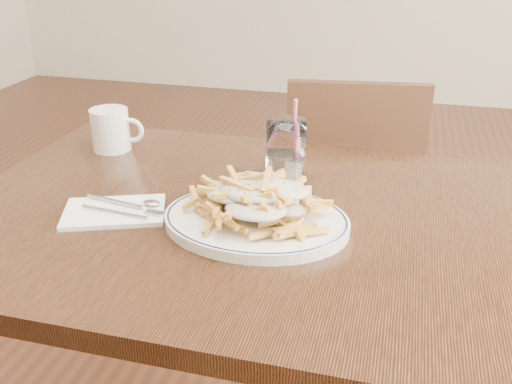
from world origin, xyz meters
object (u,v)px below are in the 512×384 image
(fries_plate, at_px, (256,221))
(water_glass, at_px, (286,155))
(coffee_mug, at_px, (112,130))
(chair_far, at_px, (350,190))
(loaded_fries, at_px, (256,196))
(table, at_px, (261,248))

(fries_plate, distance_m, water_glass, 0.22)
(fries_plate, height_order, water_glass, water_glass)
(coffee_mug, bearing_deg, chair_far, 41.67)
(coffee_mug, bearing_deg, water_glass, -9.81)
(loaded_fries, xyz_separation_m, coffee_mug, (-0.44, 0.29, -0.01))
(chair_far, height_order, fries_plate, chair_far)
(loaded_fries, xyz_separation_m, water_glass, (0.01, 0.21, -0.00))
(table, xyz_separation_m, water_glass, (0.01, 0.16, 0.14))
(water_glass, distance_m, coffee_mug, 0.45)
(chair_far, height_order, water_glass, water_glass)
(fries_plate, height_order, loaded_fries, loaded_fries)
(chair_far, relative_size, water_glass, 4.64)
(table, relative_size, loaded_fries, 3.88)
(chair_far, bearing_deg, loaded_fries, -97.60)
(table, height_order, water_glass, water_glass)
(table, xyz_separation_m, loaded_fries, (0.00, -0.06, 0.14))
(fries_plate, xyz_separation_m, water_glass, (0.01, 0.21, 0.05))
(table, distance_m, coffee_mug, 0.51)
(loaded_fries, bearing_deg, water_glass, 87.79)
(fries_plate, bearing_deg, chair_far, 82.40)
(loaded_fries, bearing_deg, coffee_mug, 146.50)
(water_glass, bearing_deg, fries_plate, -92.21)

